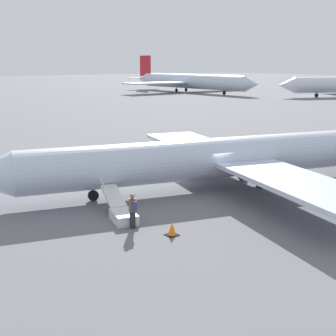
{
  "coord_description": "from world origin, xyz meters",
  "views": [
    {
      "loc": [
        20.66,
        21.02,
        7.83
      ],
      "look_at": [
        3.83,
        -0.31,
        1.78
      ],
      "focal_mm": 50.0,
      "sensor_mm": 36.0,
      "label": 1
    }
  ],
  "objects_px": {
    "airplane_far_left": "(189,81)",
    "boarding_stairs": "(121,212)",
    "passenger": "(133,209)",
    "airplane_main": "(231,156)"
  },
  "relations": [
    {
      "from": "airplane_main",
      "to": "passenger",
      "type": "relative_size",
      "value": 17.56
    },
    {
      "from": "airplane_main",
      "to": "passenger",
      "type": "height_order",
      "value": "airplane_main"
    },
    {
      "from": "airplane_main",
      "to": "boarding_stairs",
      "type": "relative_size",
      "value": 7.39
    },
    {
      "from": "airplane_main",
      "to": "boarding_stairs",
      "type": "bearing_deg",
      "value": 24.29
    },
    {
      "from": "airplane_main",
      "to": "boarding_stairs",
      "type": "distance_m",
      "value": 9.42
    },
    {
      "from": "airplane_far_left",
      "to": "boarding_stairs",
      "type": "relative_size",
      "value": 12.47
    },
    {
      "from": "boarding_stairs",
      "to": "passenger",
      "type": "distance_m",
      "value": 1.66
    },
    {
      "from": "airplane_far_left",
      "to": "airplane_main",
      "type": "bearing_deg",
      "value": -38.18
    },
    {
      "from": "airplane_main",
      "to": "airplane_far_left",
      "type": "height_order",
      "value": "airplane_far_left"
    },
    {
      "from": "passenger",
      "to": "boarding_stairs",
      "type": "bearing_deg",
      "value": 5.26
    }
  ]
}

